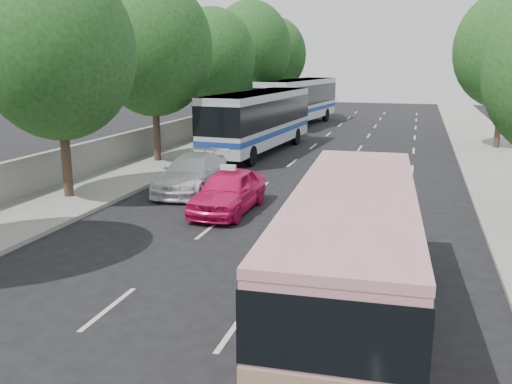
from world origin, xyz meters
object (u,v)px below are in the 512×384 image
at_px(pink_bus, 353,242).
at_px(tour_coach_rear, 299,98).
at_px(white_pickup, 192,173).
at_px(tour_coach_front, 259,117).
at_px(pink_taxi, 228,191).

relative_size(pink_bus, tour_coach_rear, 0.71).
distance_m(white_pickup, tour_coach_front, 10.04).
distance_m(pink_bus, white_pickup, 12.69).
xyz_separation_m(pink_bus, white_pickup, (-7.72, 10.01, -1.05)).
distance_m(pink_bus, pink_taxi, 9.14).
bearing_deg(white_pickup, tour_coach_rear, 89.15).
height_order(tour_coach_front, tour_coach_rear, tour_coach_rear).
bearing_deg(pink_bus, white_pickup, 124.45).
height_order(white_pickup, tour_coach_rear, tour_coach_rear).
height_order(pink_taxi, tour_coach_front, tour_coach_front).
relative_size(pink_taxi, tour_coach_front, 0.37).
bearing_deg(tour_coach_rear, pink_taxi, -75.63).
relative_size(pink_taxi, tour_coach_rear, 0.35).
xyz_separation_m(white_pickup, tour_coach_front, (-0.00, 9.95, 1.38)).
height_order(pink_taxi, tour_coach_rear, tour_coach_rear).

